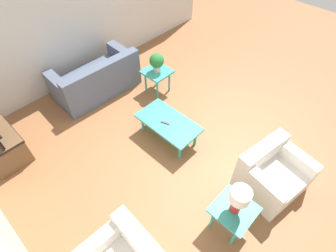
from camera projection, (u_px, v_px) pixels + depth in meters
ground_plane at (190, 138)px, 4.81m from camera, size 14.00×14.00×0.00m
wall_right at (78, 13)px, 5.22m from camera, size 0.12×7.20×2.70m
sofa at (97, 80)px, 5.46m from camera, size 0.96×1.75×0.81m
armchair at (271, 174)px, 3.96m from camera, size 0.94×1.04×0.73m
coffee_table at (168, 123)px, 4.56m from camera, size 1.12×0.60×0.41m
side_table_plant at (157, 74)px, 5.37m from camera, size 0.52×0.52×0.52m
side_table_lamp at (233, 212)px, 3.41m from camera, size 0.52×0.52×0.52m
tv_stand_chest at (1, 145)px, 4.34m from camera, size 0.89×0.58×0.52m
potted_plant at (157, 61)px, 5.14m from camera, size 0.29×0.29×0.39m
table_lamp at (239, 198)px, 3.13m from camera, size 0.26×0.26×0.45m
remote_control at (165, 122)px, 4.50m from camera, size 0.16×0.09×0.02m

